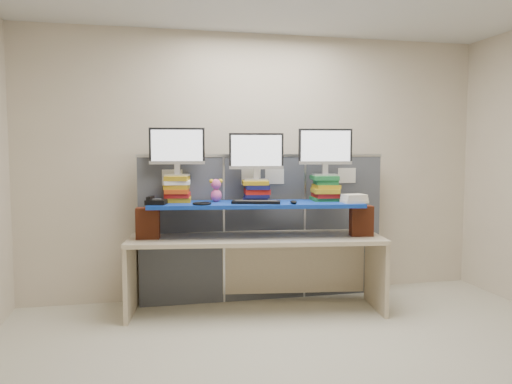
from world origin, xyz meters
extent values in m
cube|color=beige|center=(0.00, 0.00, 1.40)|extent=(5.00, 4.00, 2.80)
cube|color=beige|center=(0.00, 0.00, 0.00)|extent=(5.00, 4.00, 0.01)
cube|color=#464A53|center=(-0.87, 1.78, 0.75)|extent=(0.85, 0.05, 1.50)
cube|color=#464A53|center=(0.00, 1.78, 0.75)|extent=(0.85, 0.05, 1.50)
cube|color=#464A53|center=(0.87, 1.78, 0.75)|extent=(0.85, 0.05, 1.50)
cube|color=silver|center=(0.00, 1.78, 1.51)|extent=(2.60, 0.06, 0.03)
cube|color=white|center=(-0.95, 1.75, 1.30)|extent=(0.20, 0.00, 0.16)
cube|color=white|center=(-0.15, 1.75, 1.30)|extent=(0.20, 0.00, 0.16)
cube|color=white|center=(0.10, 1.75, 1.30)|extent=(0.20, 0.00, 0.16)
cube|color=white|center=(0.90, 1.75, 1.30)|extent=(0.20, 0.00, 0.16)
cube|color=beige|center=(-0.18, 1.40, 0.72)|extent=(2.51, 1.04, 0.04)
cube|color=beige|center=(-1.36, 1.56, 0.35)|extent=(0.13, 0.66, 0.70)
cube|color=beige|center=(1.01, 1.23, 0.35)|extent=(0.13, 0.66, 0.70)
cube|color=brown|center=(-1.19, 1.49, 0.89)|extent=(0.23, 0.15, 0.29)
cube|color=brown|center=(0.83, 1.21, 0.89)|extent=(0.23, 0.15, 0.29)
cube|color=#0B0F90|center=(-0.18, 1.40, 1.05)|extent=(2.08, 0.78, 0.04)
cube|color=#B48F18|center=(-0.90, 1.62, 1.09)|extent=(0.26, 0.30, 0.05)
cube|color=red|center=(-0.91, 1.63, 1.14)|extent=(0.27, 0.33, 0.04)
cube|color=#D64714|center=(-0.91, 1.61, 1.18)|extent=(0.26, 0.32, 0.04)
cube|color=#B48F18|center=(-0.91, 1.63, 1.22)|extent=(0.27, 0.33, 0.04)
cube|color=white|center=(-0.91, 1.62, 1.26)|extent=(0.27, 0.30, 0.04)
cube|color=#B48F18|center=(-0.91, 1.61, 1.30)|extent=(0.27, 0.33, 0.04)
cube|color=#121553|center=(-0.16, 1.52, 1.09)|extent=(0.28, 0.30, 0.04)
cube|color=#121553|center=(-0.14, 1.51, 1.13)|extent=(0.27, 0.32, 0.03)
cube|color=red|center=(-0.14, 1.52, 1.17)|extent=(0.27, 0.29, 0.05)
cube|color=#121553|center=(-0.14, 1.51, 1.21)|extent=(0.26, 0.31, 0.04)
cube|color=#B48F18|center=(-0.16, 1.52, 1.25)|extent=(0.29, 0.33, 0.04)
cube|color=#1D6D32|center=(0.53, 1.43, 1.09)|extent=(0.28, 0.30, 0.03)
cube|color=red|center=(0.54, 1.43, 1.13)|extent=(0.24, 0.30, 0.04)
cube|color=#B48F18|center=(0.53, 1.41, 1.17)|extent=(0.28, 0.33, 0.05)
cube|color=#B48F18|center=(0.54, 1.42, 1.21)|extent=(0.25, 0.28, 0.04)
cube|color=#1D6D32|center=(0.54, 1.43, 1.25)|extent=(0.26, 0.30, 0.05)
cube|color=#1D6D32|center=(0.53, 1.43, 1.30)|extent=(0.29, 0.32, 0.04)
cube|color=#B7B7BC|center=(-0.91, 1.62, 1.33)|extent=(0.25, 0.18, 0.02)
cube|color=#B7B7BC|center=(-0.91, 1.62, 1.39)|extent=(0.06, 0.05, 0.10)
cube|color=black|center=(-0.91, 1.62, 1.61)|extent=(0.53, 0.11, 0.35)
cube|color=silver|center=(-0.91, 1.60, 1.61)|extent=(0.48, 0.07, 0.31)
cube|color=#B7B7BC|center=(-0.15, 1.52, 1.28)|extent=(0.25, 0.18, 0.02)
cube|color=#B7B7BC|center=(-0.15, 1.52, 1.34)|extent=(0.06, 0.05, 0.10)
cube|color=black|center=(-0.15, 1.52, 1.56)|extent=(0.53, 0.11, 0.35)
cube|color=silver|center=(-0.15, 1.50, 1.56)|extent=(0.48, 0.07, 0.31)
cube|color=#B7B7BC|center=(0.53, 1.42, 1.33)|extent=(0.25, 0.18, 0.02)
cube|color=#B7B7BC|center=(0.53, 1.42, 1.38)|extent=(0.06, 0.05, 0.10)
cube|color=black|center=(0.53, 1.42, 1.61)|extent=(0.53, 0.11, 0.35)
cube|color=silver|center=(0.53, 1.40, 1.61)|extent=(0.48, 0.07, 0.31)
cube|color=black|center=(-0.20, 1.30, 1.08)|extent=(0.48, 0.27, 0.03)
cube|color=#2C2C2F|center=(-0.20, 1.30, 1.10)|extent=(0.41, 0.21, 0.00)
ellipsoid|color=black|center=(0.14, 1.19, 1.09)|extent=(0.08, 0.12, 0.03)
cube|color=black|center=(-1.12, 1.41, 1.09)|extent=(0.21, 0.20, 0.04)
cube|color=#2C2C2F|center=(-1.12, 1.41, 1.12)|extent=(0.11, 0.11, 0.01)
cube|color=black|center=(-1.17, 1.43, 1.13)|extent=(0.08, 0.17, 0.03)
torus|color=black|center=(-0.70, 1.32, 1.08)|extent=(0.19, 0.19, 0.02)
ellipsoid|color=#DF559B|center=(-0.54, 1.53, 1.13)|extent=(0.11, 0.10, 0.12)
sphere|color=#DF559B|center=(-0.54, 1.53, 1.24)|extent=(0.10, 0.10, 0.10)
sphere|color=gold|center=(-0.59, 1.53, 1.27)|extent=(0.04, 0.04, 0.04)
sphere|color=gold|center=(-0.50, 1.53, 1.27)|extent=(0.04, 0.04, 0.04)
cube|color=#EDE4CA|center=(0.74, 1.17, 1.08)|extent=(0.23, 0.19, 0.03)
cube|color=#EDE4CA|center=(0.74, 1.17, 1.11)|extent=(0.22, 0.18, 0.03)
cube|color=#EDE4CA|center=(0.74, 1.17, 1.14)|extent=(0.21, 0.17, 0.03)
camera|label=1|loc=(-1.20, -3.25, 1.57)|focal=35.00mm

